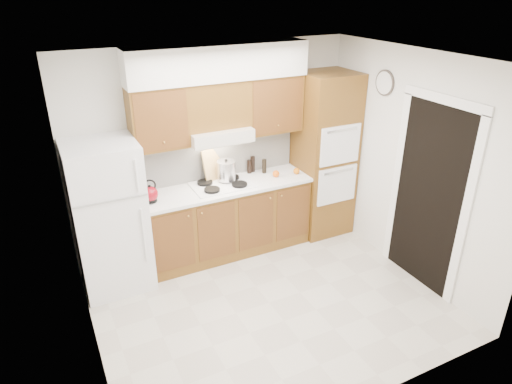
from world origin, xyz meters
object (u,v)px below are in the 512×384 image
oven_cabinet (324,155)px  kettle (150,194)px  stock_pot (226,171)px  fridge (109,217)px

oven_cabinet → kettle: oven_cabinet is taller
oven_cabinet → stock_pot: (-1.37, 0.12, -0.01)m
oven_cabinet → kettle: bearing=-179.3°
kettle → stock_pot: (1.00, 0.15, 0.05)m
fridge → stock_pot: (1.48, 0.15, 0.23)m
fridge → kettle: (0.48, 0.01, 0.18)m
fridge → stock_pot: size_ratio=7.34×
oven_cabinet → stock_pot: size_ratio=9.39×
fridge → oven_cabinet: size_ratio=0.78×
oven_cabinet → kettle: 2.37m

